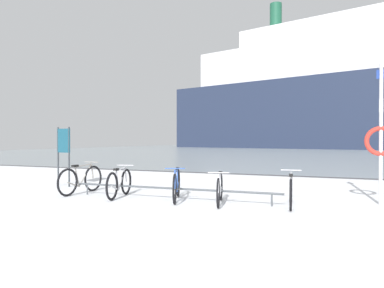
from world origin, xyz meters
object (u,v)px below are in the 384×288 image
rescue_post (381,137)px  ferry_ship (317,97)px  bicycle_2 (177,185)px  bicycle_3 (220,189)px  info_sign (64,146)px  bicycle_0 (81,180)px  bicycle_1 (120,183)px  bicycle_4 (291,190)px

rescue_post → ferry_ship: 55.16m
bicycle_2 → bicycle_3: bicycle_2 is taller
info_sign → rescue_post: 8.85m
bicycle_0 → bicycle_1: bearing=-4.9°
ferry_ship → bicycle_3: bearing=-90.0°
bicycle_1 → info_sign: bearing=158.4°
bicycle_0 → bicycle_4: size_ratio=1.06×
bicycle_1 → bicycle_4: (4.18, 0.37, -0.01)m
bicycle_4 → rescue_post: rescue_post is taller
bicycle_0 → info_sign: size_ratio=0.93×
bicycle_3 → rescue_post: bearing=21.1°
info_sign → bicycle_2: bearing=-12.8°
bicycle_0 → rescue_post: size_ratio=0.54×
bicycle_1 → bicycle_4: size_ratio=0.99×
info_sign → ferry_ship: size_ratio=0.03×
bicycle_0 → info_sign: 2.01m
bicycle_3 → info_sign: size_ratio=0.84×
bicycle_0 → bicycle_1: size_ratio=1.07×
bicycle_0 → bicycle_3: (3.96, -0.09, -0.03)m
bicycle_0 → ferry_ship: (3.94, 55.78, 8.48)m
bicycle_2 → bicycle_1: bearing=-175.4°
bicycle_4 → ferry_ship: (-1.55, 55.53, 8.51)m
bicycle_1 → bicycle_3: bicycle_1 is taller
bicycle_1 → rescue_post: bearing=12.4°
bicycle_3 → info_sign: info_sign is taller
bicycle_2 → ferry_ship: (1.10, 55.77, 8.49)m
bicycle_3 → bicycle_4: bicycle_4 is taller
ferry_ship → bicycle_1: bearing=-92.7°
bicycle_0 → bicycle_1: bicycle_0 is taller
bicycle_2 → bicycle_3: 1.12m
bicycle_2 → rescue_post: rescue_post is taller
bicycle_2 → bicycle_4: bearing=5.2°
info_sign → rescue_post: bearing=1.4°
bicycle_1 → bicycle_4: bearing=5.0°
bicycle_2 → rescue_post: (4.50, 1.20, 1.16)m
bicycle_0 → bicycle_3: bearing=-1.2°
rescue_post → bicycle_2: bearing=-165.0°
bicycle_1 → info_sign: size_ratio=0.87×
ferry_ship → bicycle_2: bearing=-91.1°
bicycle_4 → info_sign: 7.09m
bicycle_3 → bicycle_2: bearing=175.0°
info_sign → rescue_post: (8.84, 0.22, 0.27)m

